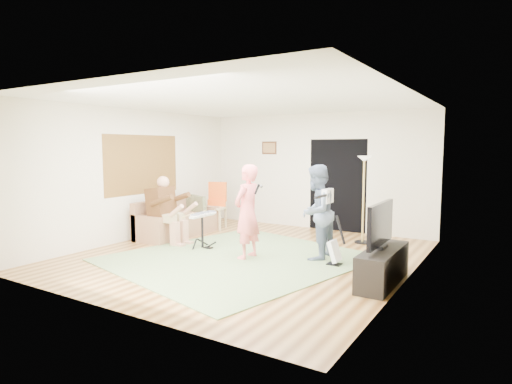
# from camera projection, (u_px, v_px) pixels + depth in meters

# --- Properties ---
(floor) EXTENTS (6.00, 6.00, 0.00)m
(floor) POSITION_uv_depth(u_px,v_px,m) (246.00, 255.00, 7.62)
(floor) COLOR brown
(floor) RESTS_ON ground
(walls) EXTENTS (5.50, 6.00, 2.70)m
(walls) POSITION_uv_depth(u_px,v_px,m) (246.00, 180.00, 7.48)
(walls) COLOR beige
(walls) RESTS_ON floor
(ceiling) EXTENTS (6.00, 6.00, 0.00)m
(ceiling) POSITION_uv_depth(u_px,v_px,m) (246.00, 101.00, 7.33)
(ceiling) COLOR white
(ceiling) RESTS_ON walls
(window_blinds) EXTENTS (0.00, 2.05, 2.05)m
(window_blinds) POSITION_uv_depth(u_px,v_px,m) (143.00, 165.00, 9.05)
(window_blinds) COLOR brown
(window_blinds) RESTS_ON walls
(doorway) EXTENTS (2.10, 0.00, 2.10)m
(doorway) POSITION_uv_depth(u_px,v_px,m) (337.00, 185.00, 9.75)
(doorway) COLOR black
(doorway) RESTS_ON walls
(picture_frame) EXTENTS (0.42, 0.03, 0.32)m
(picture_frame) POSITION_uv_depth(u_px,v_px,m) (269.00, 148.00, 10.60)
(picture_frame) COLOR #3F2314
(picture_frame) RESTS_ON walls
(area_rug) EXTENTS (4.42, 4.64, 0.02)m
(area_rug) POSITION_uv_depth(u_px,v_px,m) (238.00, 258.00, 7.38)
(area_rug) COLOR #65814E
(area_rug) RESTS_ON floor
(sofa) EXTENTS (0.80, 1.95, 0.79)m
(sofa) POSITION_uv_depth(u_px,v_px,m) (175.00, 223.00, 9.34)
(sofa) COLOR #996C4C
(sofa) RESTS_ON floor
(drummer) EXTENTS (0.87, 0.49, 1.34)m
(drummer) POSITION_uv_depth(u_px,v_px,m) (168.00, 217.00, 8.54)
(drummer) COLOR #533117
(drummer) RESTS_ON sofa
(drum_kit) EXTENTS (0.38, 0.68, 0.70)m
(drum_kit) POSITION_uv_depth(u_px,v_px,m) (202.00, 232.00, 8.11)
(drum_kit) COLOR black
(drum_kit) RESTS_ON floor
(singer) EXTENTS (0.41, 0.61, 1.63)m
(singer) POSITION_uv_depth(u_px,v_px,m) (247.00, 212.00, 7.32)
(singer) COLOR #FF6E70
(singer) RESTS_ON floor
(microphone) EXTENTS (0.06, 0.06, 0.24)m
(microphone) POSITION_uv_depth(u_px,v_px,m) (257.00, 189.00, 7.18)
(microphone) COLOR black
(microphone) RESTS_ON singer
(guitarist) EXTENTS (0.62, 0.79, 1.62)m
(guitarist) POSITION_uv_depth(u_px,v_px,m) (316.00, 212.00, 7.29)
(guitarist) COLOR slate
(guitarist) RESTS_ON floor
(guitar_held) EXTENTS (0.13, 0.60, 0.26)m
(guitar_held) POSITION_uv_depth(u_px,v_px,m) (328.00, 196.00, 7.15)
(guitar_held) COLOR silver
(guitar_held) RESTS_ON guitarist
(guitar_spare) EXTENTS (0.30, 0.27, 0.83)m
(guitar_spare) POSITION_uv_depth(u_px,v_px,m) (335.00, 251.00, 6.93)
(guitar_spare) COLOR black
(guitar_spare) RESTS_ON floor
(torchiere_lamp) EXTENTS (0.31, 0.31, 1.74)m
(torchiere_lamp) POSITION_uv_depth(u_px,v_px,m) (364.00, 184.00, 8.48)
(torchiere_lamp) COLOR black
(torchiere_lamp) RESTS_ON floor
(dining_chair) EXTENTS (0.57, 0.60, 1.09)m
(dining_chair) POSITION_uv_depth(u_px,v_px,m) (216.00, 212.00, 10.09)
(dining_chair) COLOR tan
(dining_chair) RESTS_ON floor
(tv_cabinet) EXTENTS (0.40, 1.40, 0.50)m
(tv_cabinet) POSITION_uv_depth(u_px,v_px,m) (383.00, 266.00, 6.01)
(tv_cabinet) COLOR black
(tv_cabinet) RESTS_ON floor
(television) EXTENTS (0.06, 1.08, 0.60)m
(television) POSITION_uv_depth(u_px,v_px,m) (380.00, 224.00, 5.97)
(television) COLOR black
(television) RESTS_ON tv_cabinet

